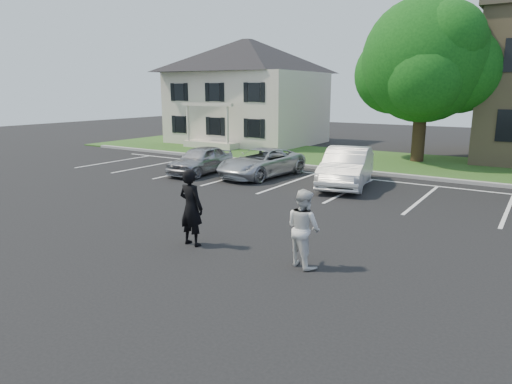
{
  "coord_description": "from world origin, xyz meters",
  "views": [
    {
      "loc": [
        6.5,
        -9.09,
        3.94
      ],
      "look_at": [
        0.0,
        1.0,
        1.25
      ],
      "focal_mm": 32.0,
      "sensor_mm": 36.0,
      "label": 1
    }
  ],
  "objects_px": {
    "man_black_suit": "(191,208)",
    "car_silver_west": "(201,160)",
    "house": "(247,92)",
    "car_silver_minivan": "(261,163)",
    "man_white_shirt": "(304,228)",
    "tree": "(427,63)",
    "car_white_sedan": "(347,167)"
  },
  "relations": [
    {
      "from": "car_silver_west",
      "to": "tree",
      "type": "bearing_deg",
      "value": 46.23
    },
    {
      "from": "tree",
      "to": "car_silver_minivan",
      "type": "xyz_separation_m",
      "value": [
        -5.11,
        -8.44,
        -4.7
      ]
    },
    {
      "from": "tree",
      "to": "car_silver_minivan",
      "type": "bearing_deg",
      "value": -121.21
    },
    {
      "from": "man_white_shirt",
      "to": "car_white_sedan",
      "type": "relative_size",
      "value": 0.37
    },
    {
      "from": "man_white_shirt",
      "to": "car_white_sedan",
      "type": "height_order",
      "value": "man_white_shirt"
    },
    {
      "from": "house",
      "to": "man_white_shirt",
      "type": "bearing_deg",
      "value": -53.28
    },
    {
      "from": "house",
      "to": "man_black_suit",
      "type": "relative_size",
      "value": 5.15
    },
    {
      "from": "car_silver_west",
      "to": "car_silver_minivan",
      "type": "relative_size",
      "value": 0.84
    },
    {
      "from": "house",
      "to": "man_black_suit",
      "type": "bearing_deg",
      "value": -59.65
    },
    {
      "from": "man_white_shirt",
      "to": "car_silver_west",
      "type": "xyz_separation_m",
      "value": [
        -9.53,
        7.91,
        -0.23
      ]
    },
    {
      "from": "tree",
      "to": "car_silver_west",
      "type": "bearing_deg",
      "value": -130.28
    },
    {
      "from": "man_black_suit",
      "to": "car_white_sedan",
      "type": "bearing_deg",
      "value": -89.94
    },
    {
      "from": "car_silver_west",
      "to": "house",
      "type": "bearing_deg",
      "value": 110.76
    },
    {
      "from": "man_black_suit",
      "to": "car_silver_west",
      "type": "relative_size",
      "value": 0.51
    },
    {
      "from": "house",
      "to": "car_silver_minivan",
      "type": "distance_m",
      "value": 14.45
    },
    {
      "from": "house",
      "to": "car_white_sedan",
      "type": "xyz_separation_m",
      "value": [
        12.5,
        -11.2,
        -3.03
      ]
    },
    {
      "from": "tree",
      "to": "man_black_suit",
      "type": "height_order",
      "value": "tree"
    },
    {
      "from": "house",
      "to": "car_white_sedan",
      "type": "bearing_deg",
      "value": -41.86
    },
    {
      "from": "house",
      "to": "tree",
      "type": "height_order",
      "value": "tree"
    },
    {
      "from": "man_white_shirt",
      "to": "car_silver_minivan",
      "type": "xyz_separation_m",
      "value": [
        -6.69,
        8.86,
        -0.25
      ]
    },
    {
      "from": "tree",
      "to": "car_silver_minivan",
      "type": "distance_m",
      "value": 10.93
    },
    {
      "from": "man_black_suit",
      "to": "car_white_sedan",
      "type": "relative_size",
      "value": 0.41
    },
    {
      "from": "man_black_suit",
      "to": "car_silver_west",
      "type": "xyz_separation_m",
      "value": [
        -6.45,
        8.19,
        -0.33
      ]
    },
    {
      "from": "house",
      "to": "car_white_sedan",
      "type": "height_order",
      "value": "house"
    },
    {
      "from": "car_silver_west",
      "to": "car_white_sedan",
      "type": "relative_size",
      "value": 0.81
    },
    {
      "from": "man_black_suit",
      "to": "house",
      "type": "bearing_deg",
      "value": -56.4
    },
    {
      "from": "car_white_sedan",
      "to": "car_silver_minivan",
      "type": "bearing_deg",
      "value": 169.22
    },
    {
      "from": "car_silver_west",
      "to": "car_silver_minivan",
      "type": "xyz_separation_m",
      "value": [
        2.84,
        0.95,
        -0.02
      ]
    },
    {
      "from": "tree",
      "to": "car_white_sedan",
      "type": "relative_size",
      "value": 1.81
    },
    {
      "from": "car_silver_west",
      "to": "man_black_suit",
      "type": "bearing_deg",
      "value": -55.24
    },
    {
      "from": "man_black_suit",
      "to": "car_silver_west",
      "type": "distance_m",
      "value": 10.43
    },
    {
      "from": "man_white_shirt",
      "to": "car_silver_west",
      "type": "bearing_deg",
      "value": -16.15
    }
  ]
}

